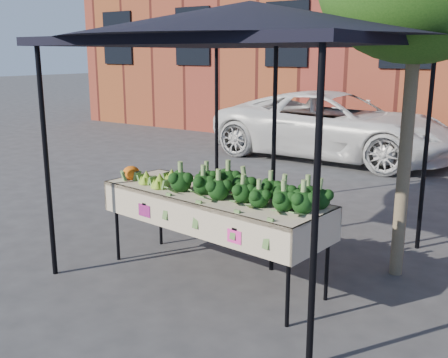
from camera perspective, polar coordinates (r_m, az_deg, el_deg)
ground at (r=5.50m, az=-1.00°, el=-10.38°), size 90.00×90.00×0.00m
table at (r=5.25m, az=-1.25°, el=-6.27°), size 2.47×1.04×0.90m
canopy at (r=5.49m, az=2.71°, el=4.52°), size 3.16×3.16×2.74m
broccoli_heap at (r=4.89m, az=2.59°, el=-0.61°), size 1.61×0.58×0.27m
romanesco_cluster at (r=5.49m, az=-7.00°, el=0.54°), size 0.44×0.48×0.21m
cauliflower_pair at (r=5.72m, az=-10.12°, el=0.86°), size 0.21×0.21×0.19m
vehicle at (r=11.45m, az=12.43°, el=15.05°), size 1.44×2.38×5.17m
street_tree at (r=5.37m, az=19.72°, el=8.94°), size 1.90×1.90×3.74m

